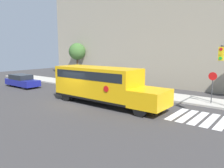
# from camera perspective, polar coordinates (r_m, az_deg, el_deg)

# --- Properties ---
(ground_plane) EXTENTS (60.00, 60.00, 0.00)m
(ground_plane) POSITION_cam_1_polar(r_m,az_deg,el_deg) (18.04, -9.35, -4.82)
(ground_plane) COLOR #3A3838
(sidewalk_strip) EXTENTS (44.00, 3.00, 0.15)m
(sidewalk_strip) POSITION_cam_1_polar(r_m,az_deg,el_deg) (22.81, 2.75, -1.62)
(sidewalk_strip) COLOR #B2ADA3
(sidewalk_strip) RESTS_ON ground
(building_backdrop) EXTENTS (32.00, 4.00, 13.42)m
(building_backdrop) POSITION_cam_1_polar(r_m,az_deg,el_deg) (28.08, 10.79, 13.82)
(building_backdrop) COLOR #9E937F
(building_backdrop) RESTS_ON ground
(crosswalk_stripes) EXTENTS (5.40, 3.20, 0.01)m
(crosswalk_stripes) POSITION_cam_1_polar(r_m,az_deg,el_deg) (14.71, 25.68, -8.78)
(crosswalk_stripes) COLOR white
(crosswalk_stripes) RESTS_ON ground
(school_bus) EXTENTS (9.58, 2.57, 2.89)m
(school_bus) POSITION_cam_1_polar(r_m,az_deg,el_deg) (17.16, -2.70, 0.18)
(school_bus) COLOR #EAA80F
(school_bus) RESTS_ON ground
(parked_car) EXTENTS (4.74, 1.75, 1.43)m
(parked_car) POSITION_cam_1_polar(r_m,az_deg,el_deg) (27.15, -22.46, 0.78)
(parked_car) COLOR navy
(parked_car) RESTS_ON ground
(stop_sign) EXTENTS (0.62, 0.10, 2.58)m
(stop_sign) POSITION_cam_1_polar(r_m,az_deg,el_deg) (18.31, 24.72, -0.00)
(stop_sign) COLOR #38383A
(stop_sign) RESTS_ON ground
(tree_near_sidewalk) EXTENTS (2.42, 2.42, 5.21)m
(tree_near_sidewalk) POSITION_cam_1_polar(r_m,az_deg,el_deg) (32.27, -9.09, 8.33)
(tree_near_sidewalk) COLOR brown
(tree_near_sidewalk) RESTS_ON ground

